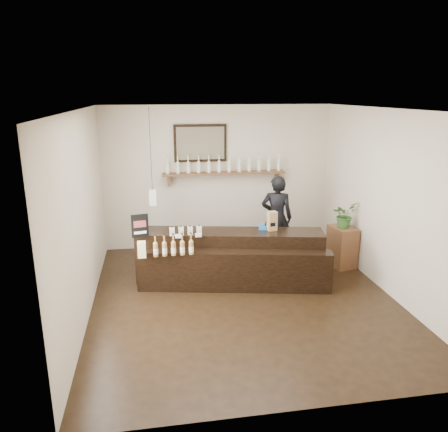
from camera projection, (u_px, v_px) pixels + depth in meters
The scene contains 10 objects.
ground at pixel (243, 297), 6.67m from camera, with size 5.00×5.00×0.00m, color black.
room_shell at pixel (245, 189), 6.21m from camera, with size 5.00×5.00×5.00m.
back_wall_decor at pixel (211, 160), 8.42m from camera, with size 2.66×0.96×1.69m.
counter at pixel (230, 259), 7.11m from camera, with size 3.08×1.38×0.99m.
promo_sign at pixel (140, 226), 6.75m from camera, with size 0.26×0.07×0.37m.
paper_bag at pixel (272, 221), 7.10m from camera, with size 0.16×0.13×0.32m.
tape_dispenser at pixel (263, 227), 7.16m from camera, with size 0.13×0.07×0.11m.
side_cabinet at pixel (342, 247), 7.80m from camera, with size 0.44×0.55×0.73m.
potted_plant at pixel (344, 215), 7.64m from camera, with size 0.41×0.36×0.46m, color #325C25.
shopkeeper at pixel (277, 212), 8.05m from camera, with size 0.65×0.43×1.78m, color black.
Camera 1 is at (-1.29, -5.95, 3.03)m, focal length 35.00 mm.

